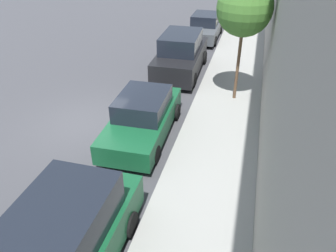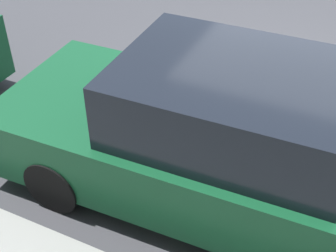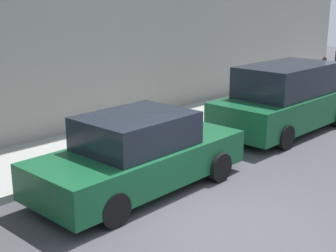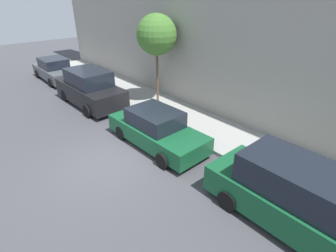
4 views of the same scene
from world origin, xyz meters
TOP-DOWN VIEW (x-y plane):
  - ground_plane at (0.00, 0.00)m, footprint 60.00×60.00m
  - parked_sedan_third at (2.25, -0.15)m, footprint 1.93×4.55m

SIDE VIEW (x-z plane):
  - ground_plane at x=0.00m, z-range 0.00..0.00m
  - parked_sedan_third at x=2.25m, z-range -0.04..1.50m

